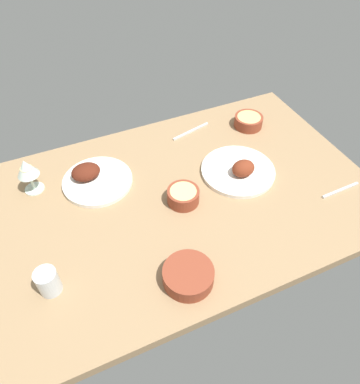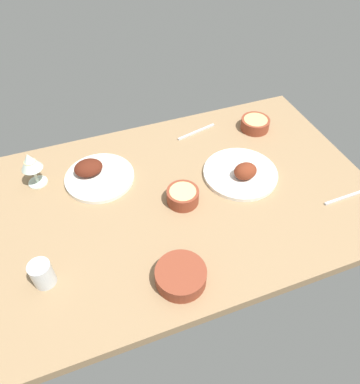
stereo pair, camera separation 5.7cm
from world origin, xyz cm
name	(u,v)px [view 2 (the right image)]	position (x,y,z in cm)	size (l,w,h in cm)	color
dining_table	(180,199)	(0.00, 0.00, 2.00)	(140.00, 90.00, 4.00)	#937551
plate_far_side	(241,173)	(25.36, 1.55, 5.63)	(28.16, 28.16, 7.48)	white
plate_near_viewer	(96,174)	(-26.32, 19.64, 5.88)	(25.84, 25.84, 6.98)	white
bowl_onions	(181,275)	(-11.69, -32.08, 6.74)	(15.18, 15.18, 5.01)	brown
bowl_potatoes	(183,196)	(0.16, -2.76, 6.86)	(11.39, 11.39, 5.23)	brown
bowl_pasta	(255,124)	(44.43, 26.20, 6.64)	(12.25, 12.25, 4.82)	brown
wine_glass	(30,163)	(-47.45, 24.79, 13.93)	(7.60, 7.60, 14.00)	silver
water_tumbler	(42,274)	(-49.25, -18.52, 8.26)	(6.47, 6.47, 8.52)	silver
fork_loose	(344,198)	(54.68, -21.72, 4.40)	(16.45, 0.90, 0.80)	silver
spoon_loose	(196,132)	(19.62, 32.40, 4.40)	(18.78, 0.90, 0.80)	silver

